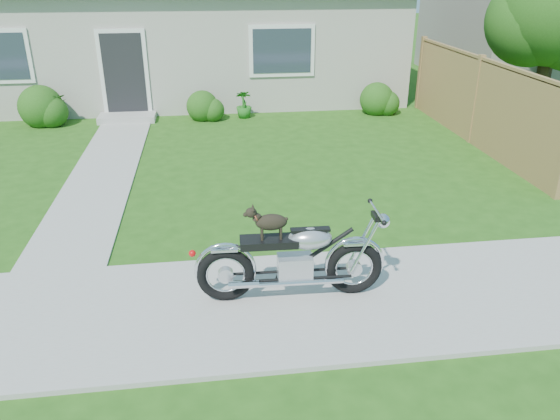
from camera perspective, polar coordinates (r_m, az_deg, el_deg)
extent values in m
plane|color=#235114|center=(6.45, -11.14, -10.42)|extent=(80.00, 80.00, 0.00)
cube|color=#9E9B93|center=(6.44, -11.15, -10.27)|extent=(24.00, 2.20, 0.04)
cube|color=#9E9B93|center=(11.11, -17.77, 4.14)|extent=(1.20, 8.00, 0.03)
cube|color=beige|center=(17.45, -9.78, 16.96)|extent=(12.00, 6.00, 3.00)
cube|color=black|center=(14.65, -15.93, 13.27)|extent=(1.00, 0.06, 2.10)
cube|color=#9E9B93|center=(14.52, -15.66, 9.26)|extent=(1.40, 0.70, 0.16)
cube|color=#2D3847|center=(14.56, 0.20, 16.29)|extent=(1.70, 0.05, 1.30)
cube|color=#9C7146|center=(12.78, 19.76, 10.57)|extent=(0.08, 6.50, 1.80)
cube|color=#9C7146|center=(15.67, 14.50, 13.71)|extent=(0.12, 0.12, 1.90)
cube|color=#9C7146|center=(12.77, 19.79, 10.79)|extent=(0.12, 0.12, 1.90)
cube|color=#9C7146|center=(12.61, 20.36, 14.61)|extent=(0.08, 6.50, 0.08)
cylinder|color=#3D2B1C|center=(14.92, 25.65, 12.24)|extent=(0.28, 0.28, 2.20)
sphere|color=#235015|center=(14.73, 26.84, 18.40)|extent=(2.65, 2.65, 2.65)
cylinder|color=#3D2B1C|center=(18.20, 26.36, 14.18)|extent=(0.28, 0.28, 2.37)
sphere|color=#235015|center=(14.20, -8.12, 10.67)|extent=(0.80, 0.80, 0.80)
sphere|color=#235015|center=(14.87, 10.07, 11.30)|extent=(0.89, 0.89, 0.89)
sphere|color=#235015|center=(14.73, -23.71, 9.82)|extent=(1.06, 1.06, 1.06)
imported|color=#245316|center=(14.73, -22.60, 9.72)|extent=(0.86, 0.81, 0.76)
imported|color=#226B1D|center=(14.28, -3.79, 10.98)|extent=(0.41, 0.41, 0.70)
torus|color=black|center=(6.49, 7.73, -6.03)|extent=(0.67, 0.13, 0.67)
torus|color=black|center=(6.33, -5.70, -6.76)|extent=(0.67, 0.13, 0.67)
cube|color=#B3B4B8|center=(6.34, 1.56, -6.02)|extent=(0.41, 0.25, 0.30)
ellipsoid|color=#B3B4B8|center=(6.19, 3.16, -2.97)|extent=(0.52, 0.31, 0.26)
cube|color=black|center=(6.15, -1.18, -3.35)|extent=(0.66, 0.28, 0.09)
cube|color=silver|center=(6.32, 7.91, -3.37)|extent=(0.30, 0.15, 0.03)
cube|color=silver|center=(6.16, -5.83, -4.05)|extent=(0.30, 0.15, 0.03)
cylinder|color=silver|center=(6.21, 10.08, -0.15)|extent=(0.05, 0.60, 0.03)
sphere|color=silver|center=(6.28, 10.70, -1.11)|extent=(0.18, 0.18, 0.17)
cylinder|color=silver|center=(6.30, 1.70, -7.63)|extent=(1.10, 0.10, 0.06)
ellipsoid|color=black|center=(6.04, -0.92, -1.28)|extent=(0.36, 0.18, 0.19)
sphere|color=black|center=(5.97, -3.04, -0.28)|extent=(0.12, 0.12, 0.12)
cylinder|color=black|center=(6.12, -1.93, -2.21)|extent=(0.03, 0.03, 0.15)
cylinder|color=black|center=(6.05, -1.87, -2.57)|extent=(0.03, 0.03, 0.15)
cylinder|color=black|center=(6.14, 0.03, -2.13)|extent=(0.03, 0.03, 0.15)
cylinder|color=black|center=(6.07, 0.11, -2.48)|extent=(0.03, 0.03, 0.15)
torus|color=#A3432B|center=(6.00, -2.52, -0.71)|extent=(0.06, 0.10, 0.10)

